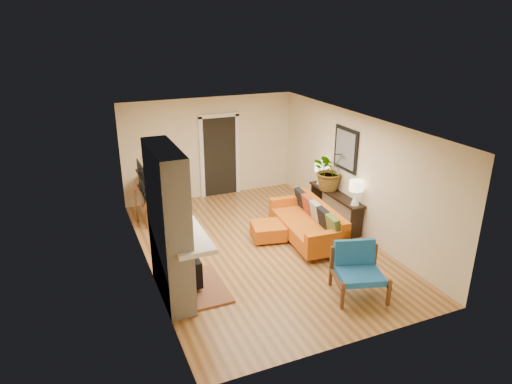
{
  "coord_description": "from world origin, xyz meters",
  "views": [
    {
      "loc": [
        -3.35,
        -7.69,
        4.41
      ],
      "look_at": [
        0.0,
        0.2,
        1.15
      ],
      "focal_mm": 32.0,
      "sensor_mm": 36.0,
      "label": 1
    }
  ],
  "objects_px": {
    "sofa": "(310,223)",
    "houseplant": "(330,170)",
    "dining_table": "(156,187)",
    "lamp_far": "(321,170)",
    "ottoman": "(268,230)",
    "blue_chair": "(358,267)",
    "lamp_near": "(356,190)",
    "console_table": "(336,199)"
  },
  "relations": [
    {
      "from": "sofa",
      "to": "blue_chair",
      "type": "relative_size",
      "value": 2.12
    },
    {
      "from": "lamp_far",
      "to": "houseplant",
      "type": "bearing_deg",
      "value": -91.39
    },
    {
      "from": "blue_chair",
      "to": "dining_table",
      "type": "bearing_deg",
      "value": 117.51
    },
    {
      "from": "blue_chair",
      "to": "dining_table",
      "type": "height_order",
      "value": "dining_table"
    },
    {
      "from": "dining_table",
      "to": "lamp_far",
      "type": "height_order",
      "value": "lamp_far"
    },
    {
      "from": "blue_chair",
      "to": "lamp_near",
      "type": "height_order",
      "value": "lamp_near"
    },
    {
      "from": "sofa",
      "to": "dining_table",
      "type": "bearing_deg",
      "value": 135.71
    },
    {
      "from": "ottoman",
      "to": "houseplant",
      "type": "distance_m",
      "value": 2.06
    },
    {
      "from": "lamp_far",
      "to": "lamp_near",
      "type": "bearing_deg",
      "value": -90.0
    },
    {
      "from": "blue_chair",
      "to": "console_table",
      "type": "relative_size",
      "value": 0.55
    },
    {
      "from": "sofa",
      "to": "lamp_far",
      "type": "bearing_deg",
      "value": 51.68
    },
    {
      "from": "dining_table",
      "to": "lamp_near",
      "type": "distance_m",
      "value": 4.67
    },
    {
      "from": "blue_chair",
      "to": "lamp_near",
      "type": "xyz_separation_m",
      "value": [
        1.18,
        1.84,
        0.59
      ]
    },
    {
      "from": "lamp_near",
      "to": "lamp_far",
      "type": "distance_m",
      "value": 1.43
    },
    {
      "from": "blue_chair",
      "to": "lamp_near",
      "type": "distance_m",
      "value": 2.26
    },
    {
      "from": "console_table",
      "to": "sofa",
      "type": "bearing_deg",
      "value": -152.58
    },
    {
      "from": "ottoman",
      "to": "lamp_far",
      "type": "relative_size",
      "value": 1.49
    },
    {
      "from": "sofa",
      "to": "ottoman",
      "type": "relative_size",
      "value": 2.71
    },
    {
      "from": "blue_chair",
      "to": "houseplant",
      "type": "distance_m",
      "value": 3.17
    },
    {
      "from": "blue_chair",
      "to": "dining_table",
      "type": "xyz_separation_m",
      "value": [
        -2.46,
        4.73,
        0.2
      ]
    },
    {
      "from": "console_table",
      "to": "houseplant",
      "type": "bearing_deg",
      "value": 92.01
    },
    {
      "from": "sofa",
      "to": "lamp_far",
      "type": "height_order",
      "value": "lamp_far"
    },
    {
      "from": "sofa",
      "to": "lamp_near",
      "type": "height_order",
      "value": "lamp_near"
    },
    {
      "from": "console_table",
      "to": "lamp_near",
      "type": "bearing_deg",
      "value": -90.0
    },
    {
      "from": "sofa",
      "to": "lamp_far",
      "type": "xyz_separation_m",
      "value": [
        0.93,
        1.18,
        0.7
      ]
    },
    {
      "from": "sofa",
      "to": "ottoman",
      "type": "bearing_deg",
      "value": 158.65
    },
    {
      "from": "sofa",
      "to": "console_table",
      "type": "relative_size",
      "value": 1.18
    },
    {
      "from": "sofa",
      "to": "lamp_near",
      "type": "xyz_separation_m",
      "value": [
        0.93,
        -0.25,
        0.7
      ]
    },
    {
      "from": "houseplant",
      "to": "ottoman",
      "type": "bearing_deg",
      "value": -165.55
    },
    {
      "from": "blue_chair",
      "to": "console_table",
      "type": "height_order",
      "value": "blue_chair"
    },
    {
      "from": "console_table",
      "to": "lamp_far",
      "type": "height_order",
      "value": "lamp_far"
    },
    {
      "from": "blue_chair",
      "to": "houseplant",
      "type": "height_order",
      "value": "houseplant"
    },
    {
      "from": "ottoman",
      "to": "lamp_far",
      "type": "height_order",
      "value": "lamp_far"
    },
    {
      "from": "blue_chair",
      "to": "sofa",
      "type": "bearing_deg",
      "value": 83.26
    },
    {
      "from": "console_table",
      "to": "houseplant",
      "type": "relative_size",
      "value": 1.94
    },
    {
      "from": "sofa",
      "to": "houseplant",
      "type": "relative_size",
      "value": 2.28
    },
    {
      "from": "ottoman",
      "to": "dining_table",
      "type": "distance_m",
      "value": 3.03
    },
    {
      "from": "ottoman",
      "to": "dining_table",
      "type": "xyz_separation_m",
      "value": [
        -1.89,
        2.32,
        0.47
      ]
    },
    {
      "from": "sofa",
      "to": "lamp_far",
      "type": "relative_size",
      "value": 4.03
    },
    {
      "from": "dining_table",
      "to": "console_table",
      "type": "height_order",
      "value": "dining_table"
    },
    {
      "from": "lamp_near",
      "to": "lamp_far",
      "type": "bearing_deg",
      "value": 90.0
    },
    {
      "from": "dining_table",
      "to": "console_table",
      "type": "distance_m",
      "value": 4.24
    }
  ]
}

